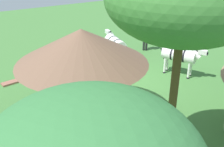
{
  "coord_description": "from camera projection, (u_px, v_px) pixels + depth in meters",
  "views": [
    {
      "loc": [
        6.01,
        9.34,
        5.78
      ],
      "look_at": [
        0.96,
        0.63,
        1.0
      ],
      "focal_mm": 44.23,
      "sensor_mm": 36.0,
      "label": 1
    }
  ],
  "objects": [
    {
      "name": "patio_dining_table",
      "position": [
        85.0,
        106.0,
        9.57
      ],
      "size": [
        1.33,
        1.04,
        0.74
      ],
      "rotation": [
        0.0,
        0.0,
        -0.11
      ],
      "color": "silver",
      "rests_on": "ground_plane"
    },
    {
      "name": "patio_chair_near_hut",
      "position": [
        51.0,
        115.0,
        9.3
      ],
      "size": [
        0.5,
        0.52,
        0.9
      ],
      "rotation": [
        0.0,
        0.0,
        1.36
      ],
      "color": "white",
      "rests_on": "ground_plane"
    },
    {
      "name": "guest_beside_umbrella",
      "position": [
        110.0,
        78.0,
        10.87
      ],
      "size": [
        0.58,
        0.27,
        1.63
      ],
      "rotation": [
        0.0,
        0.0,
        3.31
      ],
      "color": "black",
      "rests_on": "ground_plane"
    },
    {
      "name": "shade_umbrella",
      "position": [
        82.0,
        46.0,
        8.62
      ],
      "size": [
        4.27,
        4.27,
        3.42
      ],
      "color": "#552F28",
      "rests_on": "ground_plane"
    },
    {
      "name": "standing_watcher",
      "position": [
        146.0,
        33.0,
        15.94
      ],
      "size": [
        0.49,
        0.48,
        1.75
      ],
      "rotation": [
        0.0,
        0.0,
        -0.76
      ],
      "color": "black",
      "rests_on": "ground_plane"
    },
    {
      "name": "zebra_toward_hut",
      "position": [
        115.0,
        44.0,
        14.32
      ],
      "size": [
        0.82,
        2.18,
        1.58
      ],
      "rotation": [
        0.0,
        0.0,
        3.02
      ],
      "color": "silver",
      "rests_on": "ground_plane"
    },
    {
      "name": "striped_lounge_chair",
      "position": [
        115.0,
        75.0,
        12.71
      ],
      "size": [
        0.82,
        0.94,
        0.66
      ],
      "rotation": [
        0.0,
        0.0,
        3.59
      ],
      "color": "#C15147",
      "rests_on": "ground_plane"
    },
    {
      "name": "patio_chair_west_end",
      "position": [
        97.0,
        128.0,
        8.67
      ],
      "size": [
        0.48,
        0.46,
        0.9
      ],
      "rotation": [
        0.0,
        0.0,
        -3.25
      ],
      "color": "silver",
      "rests_on": "ground_plane"
    },
    {
      "name": "ground_plane",
      "position": [
        123.0,
        84.0,
        12.51
      ],
      "size": [
        36.0,
        36.0,
        0.0
      ],
      "primitive_type": "plane",
      "color": "#427738"
    },
    {
      "name": "zebra_nearest_camera",
      "position": [
        180.0,
        55.0,
        12.95
      ],
      "size": [
        1.33,
        2.0,
        1.53
      ],
      "rotation": [
        0.0,
        0.0,
        0.51
      ],
      "color": "silver",
      "rests_on": "ground_plane"
    },
    {
      "name": "zebra_by_umbrella",
      "position": [
        69.0,
        67.0,
        11.87
      ],
      "size": [
        1.21,
        2.18,
        1.5
      ],
      "rotation": [
        0.0,
        0.0,
        2.74
      ],
      "color": "silver",
      "rests_on": "ground_plane"
    },
    {
      "name": "patio_chair_near_lawn",
      "position": [
        114.0,
        101.0,
        10.13
      ],
      "size": [
        0.43,
        0.45,
        0.9
      ],
      "rotation": [
        0.0,
        0.0,
        -1.59
      ],
      "color": "white",
      "rests_on": "ground_plane"
    },
    {
      "name": "patio_chair_east_end",
      "position": [
        77.0,
        94.0,
        10.6
      ],
      "size": [
        0.5,
        0.49,
        0.9
      ],
      "rotation": [
        0.0,
        0.0,
        -0.17
      ],
      "color": "silver",
      "rests_on": "ground_plane"
    },
    {
      "name": "brick_patio_kerb",
      "position": [
        32.0,
        77.0,
        13.08
      ],
      "size": [
        2.82,
        0.77,
        0.08
      ],
      "primitive_type": "cube",
      "rotation": [
        0.0,
        0.0,
        0.15
      ],
      "color": "#965D4B",
      "rests_on": "ground_plane"
    }
  ]
}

